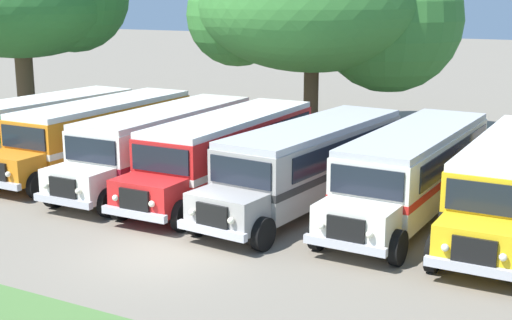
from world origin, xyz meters
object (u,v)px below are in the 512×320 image
(parked_bus_slot_0, at_px, (38,127))
(parked_bus_slot_3, at_px, (228,149))
(parked_bus_slot_4, at_px, (311,160))
(parked_bus_slot_1, at_px, (101,131))
(secondary_tree, at_px, (26,1))
(broad_shade_tree, at_px, (327,9))
(parked_bus_slot_5, at_px, (414,167))
(parked_bus_slot_2, at_px, (164,141))

(parked_bus_slot_0, relative_size, parked_bus_slot_3, 1.01)
(parked_bus_slot_3, bearing_deg, parked_bus_slot_4, 85.97)
(parked_bus_slot_1, xyz_separation_m, secondary_tree, (-11.31, 7.15, 5.32))
(broad_shade_tree, bearing_deg, parked_bus_slot_3, -85.39)
(parked_bus_slot_3, height_order, parked_bus_slot_4, same)
(parked_bus_slot_3, distance_m, secondary_tree, 20.20)
(parked_bus_slot_4, bearing_deg, parked_bus_slot_5, 106.94)
(parked_bus_slot_0, height_order, broad_shade_tree, broad_shade_tree)
(parked_bus_slot_4, bearing_deg, secondary_tree, -104.85)
(parked_bus_slot_0, distance_m, parked_bus_slot_1, 3.14)
(parked_bus_slot_1, bearing_deg, broad_shade_tree, 153.09)
(parked_bus_slot_5, height_order, secondary_tree, secondary_tree)
(parked_bus_slot_1, height_order, parked_bus_slot_4, same)
(parked_bus_slot_4, height_order, parked_bus_slot_5, same)
(parked_bus_slot_3, relative_size, broad_shade_tree, 0.80)
(parked_bus_slot_3, bearing_deg, parked_bus_slot_0, -89.89)
(broad_shade_tree, xyz_separation_m, secondary_tree, (-16.98, -3.84, 0.37))
(parked_bus_slot_0, relative_size, parked_bus_slot_1, 1.01)
(parked_bus_slot_5, bearing_deg, parked_bus_slot_2, -85.38)
(parked_bus_slot_4, height_order, broad_shade_tree, broad_shade_tree)
(parked_bus_slot_2, relative_size, secondary_tree, 0.87)
(parked_bus_slot_2, height_order, parked_bus_slot_4, same)
(parked_bus_slot_2, bearing_deg, parked_bus_slot_5, 92.28)
(parked_bus_slot_2, bearing_deg, broad_shade_tree, 169.65)
(parked_bus_slot_5, height_order, broad_shade_tree, broad_shade_tree)
(parked_bus_slot_0, bearing_deg, parked_bus_slot_1, 105.22)
(parked_bus_slot_5, relative_size, broad_shade_tree, 0.80)
(parked_bus_slot_2, xyz_separation_m, parked_bus_slot_3, (2.95, -0.01, 0.00))
(parked_bus_slot_0, bearing_deg, parked_bus_slot_4, 93.35)
(parked_bus_slot_4, distance_m, parked_bus_slot_5, 3.54)
(parked_bus_slot_2, bearing_deg, parked_bus_slot_1, -98.64)
(parked_bus_slot_4, bearing_deg, broad_shade_tree, -153.83)
(parked_bus_slot_4, xyz_separation_m, secondary_tree, (-21.43, 7.92, 5.32))
(parked_bus_slot_2, bearing_deg, parked_bus_slot_0, -89.71)
(parked_bus_slot_4, bearing_deg, parked_bus_slot_0, -85.28)
(parked_bus_slot_1, xyz_separation_m, broad_shade_tree, (5.67, 10.99, 4.95))
(parked_bus_slot_3, bearing_deg, parked_bus_slot_1, -94.98)
(parked_bus_slot_2, relative_size, parked_bus_slot_3, 1.00)
(parked_bus_slot_4, relative_size, broad_shade_tree, 0.81)
(parked_bus_slot_0, height_order, parked_bus_slot_5, same)
(parked_bus_slot_1, relative_size, parked_bus_slot_5, 1.00)
(parked_bus_slot_1, distance_m, broad_shade_tree, 13.32)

